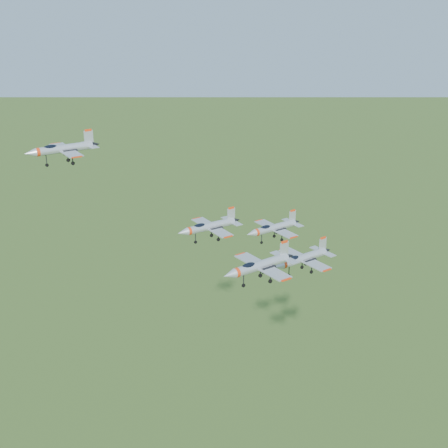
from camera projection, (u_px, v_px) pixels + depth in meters
jet_lead at (62, 149)px, 99.49m from camera, size 12.48×10.28×3.34m
jet_left_high at (209, 226)px, 99.99m from camera, size 11.72×9.66×3.13m
jet_right_high at (259, 265)px, 82.89m from camera, size 11.92×9.89×3.18m
jet_left_low at (273, 228)px, 117.32m from camera, size 12.73×10.54×3.40m
jet_right_low at (302, 258)px, 102.52m from camera, size 12.75×10.59×3.40m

